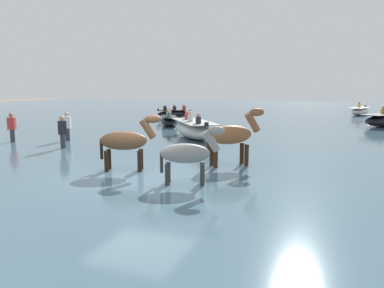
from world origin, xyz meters
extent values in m
plane|color=#84755B|center=(0.00, 0.00, 0.00)|extent=(120.00, 120.00, 0.00)
cube|color=#476675|center=(0.00, 10.00, 0.16)|extent=(90.00, 90.00, 0.32)
ellipsoid|color=brown|center=(1.96, 2.19, 1.29)|extent=(1.48, 1.28, 0.59)
cylinder|color=black|center=(2.26, 2.64, 0.50)|extent=(0.14, 0.14, 1.00)
cylinder|color=black|center=(2.47, 2.35, 0.50)|extent=(0.14, 0.14, 1.00)
cylinder|color=black|center=(1.44, 2.02, 0.50)|extent=(0.14, 0.14, 1.00)
cylinder|color=black|center=(1.65, 1.74, 0.50)|extent=(0.14, 0.14, 1.00)
cylinder|color=brown|center=(2.57, 2.65, 1.66)|extent=(0.57, 0.51, 0.67)
ellipsoid|color=brown|center=(2.69, 2.74, 1.97)|extent=(0.53, 0.47, 0.25)
cylinder|color=black|center=(1.40, 1.77, 1.02)|extent=(0.09, 0.09, 0.63)
ellipsoid|color=brown|center=(-0.78, 0.47, 1.21)|extent=(1.45, 0.92, 0.55)
cylinder|color=black|center=(-0.39, 0.79, 0.47)|extent=(0.13, 0.13, 0.93)
cylinder|color=black|center=(-0.27, 0.48, 0.47)|extent=(0.13, 0.13, 0.93)
cylinder|color=black|center=(-1.29, 0.46, 0.47)|extent=(0.13, 0.13, 0.93)
cylinder|color=black|center=(-1.18, 0.15, 0.47)|extent=(0.13, 0.13, 0.93)
cylinder|color=brown|center=(-0.11, 0.72, 1.55)|extent=(0.55, 0.38, 0.63)
ellipsoid|color=brown|center=(0.02, 0.77, 1.84)|extent=(0.51, 0.35, 0.24)
cylinder|color=black|center=(-1.39, 0.25, 0.95)|extent=(0.09, 0.09, 0.59)
ellipsoid|color=gray|center=(1.44, -0.29, 1.10)|extent=(1.33, 0.80, 0.50)
cylinder|color=#31312F|center=(1.81, -0.01, 0.43)|extent=(0.12, 0.12, 0.85)
cylinder|color=#31312F|center=(1.91, -0.30, 0.43)|extent=(0.12, 0.12, 0.85)
cylinder|color=#31312F|center=(0.98, -0.28, 0.43)|extent=(0.12, 0.12, 0.85)
cylinder|color=#31312F|center=(1.07, -0.57, 0.43)|extent=(0.12, 0.12, 0.85)
cylinder|color=gray|center=(2.07, -0.08, 1.42)|extent=(0.50, 0.33, 0.58)
ellipsoid|color=gray|center=(2.19, -0.04, 1.68)|extent=(0.47, 0.31, 0.22)
cylinder|color=#31312F|center=(0.87, -0.48, 0.87)|extent=(0.08, 0.08, 0.54)
ellipsoid|color=silver|center=(7.62, 25.99, 0.63)|extent=(2.20, 3.53, 0.61)
cube|color=gray|center=(7.62, 25.99, 0.96)|extent=(2.11, 3.39, 0.04)
cube|color=black|center=(8.17, 27.50, 1.03)|extent=(0.19, 0.17, 0.18)
cube|color=gold|center=(7.53, 26.02, 1.13)|extent=(0.26, 0.31, 0.30)
sphere|color=#A37556|center=(7.53, 26.02, 1.37)|extent=(0.18, 0.18, 0.18)
cube|color=gold|center=(8.17, 16.80, 1.24)|extent=(0.30, 0.32, 0.30)
sphere|color=#A37556|center=(8.17, 16.80, 1.48)|extent=(0.18, 0.18, 0.18)
ellipsoid|color=silver|center=(-1.17, 7.61, 0.71)|extent=(3.54, 4.17, 0.77)
cube|color=gray|center=(-1.17, 7.61, 1.11)|extent=(3.39, 4.00, 0.04)
cube|color=black|center=(-0.02, 5.99, 1.18)|extent=(0.20, 0.19, 0.18)
cube|color=red|center=(-1.87, 8.52, 1.28)|extent=(0.30, 0.32, 0.30)
sphere|color=beige|center=(-1.87, 8.52, 1.52)|extent=(0.18, 0.18, 0.18)
cube|color=white|center=(-1.32, 7.50, 1.28)|extent=(0.30, 0.32, 0.30)
sphere|color=beige|center=(-1.32, 7.50, 1.52)|extent=(0.18, 0.18, 0.18)
cube|color=#232328|center=(-0.59, 6.60, 1.28)|extent=(0.30, 0.32, 0.30)
sphere|color=tan|center=(-0.59, 6.60, 1.52)|extent=(0.18, 0.18, 0.18)
ellipsoid|color=black|center=(-6.72, 18.40, 0.59)|extent=(2.88, 2.37, 0.53)
cube|color=black|center=(-6.72, 18.40, 0.87)|extent=(2.77, 2.27, 0.04)
cube|color=black|center=(-7.84, 17.65, 0.94)|extent=(0.19, 0.20, 0.18)
cube|color=red|center=(-6.09, 18.89, 1.04)|extent=(0.32, 0.29, 0.30)
sphere|color=beige|center=(-6.09, 18.89, 1.28)|extent=(0.18, 0.18, 0.18)
cube|color=#232328|center=(-6.77, 18.48, 1.04)|extent=(0.32, 0.29, 0.30)
sphere|color=tan|center=(-6.77, 18.48, 1.28)|extent=(0.18, 0.18, 0.18)
cube|color=#232328|center=(-7.40, 18.00, 1.04)|extent=(0.32, 0.29, 0.30)
sphere|color=beige|center=(-7.40, 18.00, 1.28)|extent=(0.18, 0.18, 0.18)
ellipsoid|color=black|center=(-4.50, 12.25, 0.59)|extent=(2.14, 2.88, 0.54)
cube|color=black|center=(-4.50, 12.25, 0.88)|extent=(2.05, 2.76, 0.04)
cube|color=black|center=(-5.10, 13.41, 0.95)|extent=(0.20, 0.18, 0.18)
cube|color=#388E51|center=(-4.22, 11.52, 1.05)|extent=(0.28, 0.31, 0.30)
sphere|color=beige|center=(-4.22, 11.52, 1.29)|extent=(0.18, 0.18, 0.18)
cube|color=white|center=(-4.56, 12.21, 1.05)|extent=(0.28, 0.31, 0.30)
sphere|color=#A37556|center=(-4.56, 12.21, 1.29)|extent=(0.18, 0.18, 0.18)
cube|color=white|center=(-4.77, 12.97, 1.05)|extent=(0.28, 0.31, 0.30)
sphere|color=#A37556|center=(-4.77, 12.97, 1.29)|extent=(0.18, 0.18, 0.18)
cylinder|color=#383842|center=(-6.33, 4.82, 0.44)|extent=(0.20, 0.20, 0.88)
cube|color=white|center=(-6.33, 4.82, 1.15)|extent=(0.38, 0.32, 0.54)
sphere|color=beige|center=(-6.33, 4.82, 1.53)|extent=(0.20, 0.20, 0.20)
cylinder|color=#383842|center=(-5.10, 3.02, 0.44)|extent=(0.20, 0.20, 0.88)
cube|color=#232328|center=(-5.10, 3.02, 1.15)|extent=(0.37, 0.37, 0.54)
sphere|color=tan|center=(-5.10, 3.02, 1.53)|extent=(0.20, 0.20, 0.20)
cylinder|color=#383842|center=(-8.32, 3.58, 0.44)|extent=(0.20, 0.20, 0.88)
cube|color=red|center=(-8.32, 3.58, 1.15)|extent=(0.37, 0.30, 0.54)
sphere|color=#A37556|center=(-8.32, 3.58, 1.53)|extent=(0.20, 0.20, 0.20)
camera|label=1|loc=(4.67, -8.58, 2.76)|focal=33.68mm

